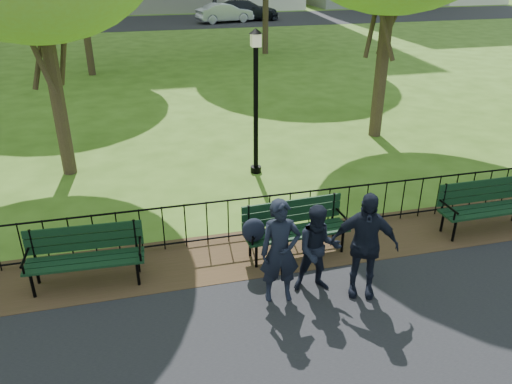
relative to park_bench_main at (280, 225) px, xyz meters
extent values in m
plane|color=#385716|center=(0.22, -1.28, -0.65)|extent=(120.00, 120.00, 0.00)
cube|color=#322714|center=(0.22, 0.22, -0.64)|extent=(60.00, 1.60, 0.01)
cube|color=black|center=(0.22, 33.72, -0.65)|extent=(70.00, 9.00, 0.01)
cylinder|color=black|center=(0.22, 0.72, 0.23)|extent=(24.00, 0.04, 0.04)
cylinder|color=black|center=(0.22, 0.72, -0.53)|extent=(24.00, 0.04, 0.04)
cylinder|color=black|center=(0.22, 0.72, -0.20)|extent=(0.02, 0.02, 0.90)
cube|color=black|center=(0.32, -0.01, -0.18)|extent=(1.92, 0.61, 0.04)
cube|color=black|center=(0.31, 0.26, 0.18)|extent=(1.89, 0.14, 0.47)
cylinder|color=black|center=(-0.49, -0.25, -0.42)|extent=(0.05, 0.05, 0.47)
cylinder|color=black|center=(1.15, -0.16, -0.42)|extent=(0.05, 0.05, 0.47)
cylinder|color=black|center=(-0.51, 0.13, -0.42)|extent=(0.05, 0.05, 0.47)
cylinder|color=black|center=(1.13, 0.22, -0.42)|extent=(0.05, 0.05, 0.47)
cylinder|color=black|center=(-0.57, -0.06, 0.01)|extent=(0.07, 0.59, 0.04)
cylinder|color=black|center=(1.21, 0.03, 0.01)|extent=(0.07, 0.59, 0.04)
ellipsoid|color=black|center=(-0.52, -0.16, 0.06)|extent=(0.42, 0.30, 0.44)
cube|color=black|center=(-3.30, -0.05, -0.18)|extent=(1.90, 0.58, 0.04)
cube|color=black|center=(-3.28, 0.22, 0.18)|extent=(1.88, 0.12, 0.47)
cylinder|color=black|center=(-4.12, -0.20, -0.42)|extent=(0.05, 0.05, 0.47)
cylinder|color=black|center=(-2.49, -0.27, -0.42)|extent=(0.05, 0.05, 0.47)
cylinder|color=black|center=(-4.10, 0.18, -0.42)|extent=(0.05, 0.05, 0.47)
cylinder|color=black|center=(-2.48, 0.10, -0.42)|extent=(0.05, 0.05, 0.47)
cylinder|color=black|center=(-4.18, -0.01, 0.01)|extent=(0.07, 0.59, 0.04)
cylinder|color=black|center=(-2.41, -0.09, 0.01)|extent=(0.07, 0.59, 0.04)
cube|color=black|center=(4.17, -0.13, -0.17)|extent=(1.92, 0.53, 0.04)
cube|color=black|center=(4.17, 0.15, 0.20)|extent=(1.92, 0.06, 0.48)
cylinder|color=black|center=(3.34, -0.33, -0.41)|extent=(0.05, 0.05, 0.48)
cylinder|color=black|center=(3.34, 0.06, -0.41)|extent=(0.05, 0.05, 0.48)
cylinder|color=black|center=(3.26, -0.14, 0.02)|extent=(0.05, 0.60, 0.04)
cylinder|color=black|center=(0.53, 3.81, -0.57)|extent=(0.27, 0.27, 0.16)
cylinder|color=black|center=(0.53, 3.81, 0.90)|extent=(0.12, 0.12, 3.11)
cube|color=beige|center=(0.53, 3.81, 2.56)|extent=(0.21, 0.21, 0.29)
cone|color=black|center=(0.53, 3.81, 2.75)|extent=(0.31, 0.31, 0.12)
cylinder|color=#2D2116|center=(-3.97, 4.91, 1.06)|extent=(0.33, 0.33, 3.42)
cylinder|color=#2D2116|center=(4.66, 5.64, 1.22)|extent=(0.36, 0.36, 3.74)
cylinder|color=#2D2116|center=(-3.91, 16.12, 1.34)|extent=(0.32, 0.32, 3.98)
cylinder|color=#2D2116|center=(4.91, 19.18, 1.78)|extent=(0.31, 0.31, 4.86)
imported|color=black|center=(-0.34, -1.14, 0.22)|extent=(0.67, 0.48, 1.71)
imported|color=black|center=(0.31, -1.07, 0.11)|extent=(0.78, 0.50, 1.50)
imported|color=black|center=(0.96, -1.33, 0.25)|extent=(1.13, 0.79, 1.78)
imported|color=yellow|center=(-9.71, 31.62, 0.03)|extent=(4.21, 3.03, 1.33)
imported|color=#B3B5BB|center=(5.23, 32.27, 0.07)|extent=(4.53, 2.37, 1.42)
imported|color=black|center=(7.14, 33.44, 0.12)|extent=(5.50, 3.02, 1.51)
camera|label=1|loc=(-2.26, -7.29, 4.34)|focal=35.00mm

